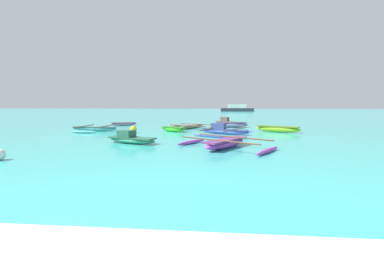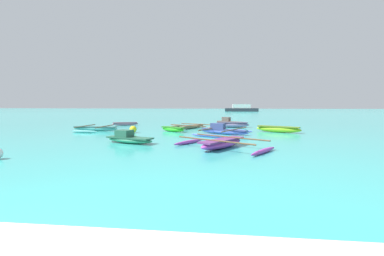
# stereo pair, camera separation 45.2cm
# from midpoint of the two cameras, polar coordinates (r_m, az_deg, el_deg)

# --- Properties ---
(moored_boat_0) EXTENTS (2.62, 1.28, 0.31)m
(moored_boat_0) POSITION_cam_midpoint_polar(r_m,az_deg,el_deg) (26.88, -14.15, 0.96)
(moored_boat_0) COLOR #BB7C99
(moored_boat_0) RESTS_ON ground_plane
(moored_boat_1) EXTENTS (3.07, 1.77, 0.71)m
(moored_boat_1) POSITION_cam_midpoint_polar(r_m,az_deg,el_deg) (14.61, -13.01, -2.28)
(moored_boat_1) COLOR #31936A
(moored_boat_1) RESTS_ON ground_plane
(moored_boat_2) EXTENTS (3.80, 3.33, 0.42)m
(moored_boat_2) POSITION_cam_midpoint_polar(r_m,az_deg,el_deg) (22.03, -20.16, -0.10)
(moored_boat_2) COLOR #54B2B1
(moored_boat_2) RESTS_ON ground_plane
(moored_boat_3) EXTENTS (2.23, 1.74, 0.37)m
(moored_boat_3) POSITION_cam_midpoint_polar(r_m,az_deg,el_deg) (20.17, -3.62, -0.21)
(moored_boat_3) COLOR green
(moored_boat_3) RESTS_ON ground_plane
(moored_boat_4) EXTENTS (3.25, 2.01, 0.48)m
(moored_boat_4) POSITION_cam_midpoint_polar(r_m,az_deg,el_deg) (20.72, 19.20, -0.20)
(moored_boat_4) COLOR #8DC222
(moored_boat_4) RESTS_ON ground_plane
(moored_boat_5) EXTENTS (3.06, 0.69, 0.50)m
(moored_boat_5) POSITION_cam_midpoint_polar(r_m,az_deg,el_deg) (23.99, 9.46, 0.77)
(moored_boat_5) COLOR #987EB1
(moored_boat_5) RESTS_ON ground_plane
(moored_boat_6) EXTENTS (2.81, 1.95, 0.81)m
(moored_boat_6) POSITION_cam_midpoint_polar(r_m,az_deg,el_deg) (26.83, 8.63, 1.28)
(moored_boat_6) COLOR #977065
(moored_boat_6) RESTS_ON ground_plane
(moored_boat_7) EXTENTS (4.40, 3.64, 0.34)m
(moored_boat_7) POSITION_cam_midpoint_polar(r_m,az_deg,el_deg) (22.98, 0.72, 0.35)
(moored_boat_7) COLOR tan
(moored_boat_7) RESTS_ON ground_plane
(moored_boat_8) EXTENTS (5.06, 4.46, 0.50)m
(moored_boat_8) POSITION_cam_midpoint_polar(r_m,az_deg,el_deg) (12.74, 7.76, -3.39)
(moored_boat_8) COLOR purple
(moored_boat_8) RESTS_ON ground_plane
(moored_boat_9) EXTENTS (4.47, 5.10, 0.77)m
(moored_boat_9) POSITION_cam_midpoint_polar(r_m,az_deg,el_deg) (18.58, 7.55, -0.61)
(moored_boat_9) COLOR #5162C9
(moored_boat_9) RESTS_ON ground_plane
(mooring_buoy_0) EXTENTS (0.52, 0.52, 0.52)m
(mooring_buoy_0) POSITION_cam_midpoint_polar(r_m,az_deg,el_deg) (19.74, -12.33, -0.29)
(mooring_buoy_0) COLOR yellow
(mooring_buoy_0) RESTS_ON ground_plane
(distant_ferry) EXTENTS (9.49, 2.09, 2.09)m
(distant_ferry) POSITION_cam_midpoint_polar(r_m,az_deg,el_deg) (76.25, 11.10, 4.26)
(distant_ferry) COLOR #2D333D
(distant_ferry) RESTS_ON ground_plane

